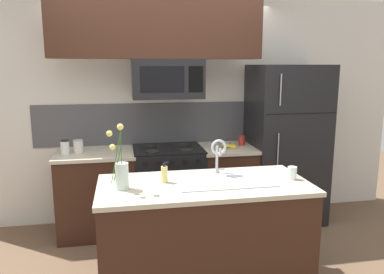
{
  "coord_description": "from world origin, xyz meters",
  "views": [
    {
      "loc": [
        -0.48,
        -3.11,
        1.82
      ],
      "look_at": [
        0.15,
        0.27,
        1.16
      ],
      "focal_mm": 35.0,
      "sensor_mm": 36.0,
      "label": 1
    }
  ],
  "objects": [
    {
      "name": "banana_bunch",
      "position": [
        0.69,
        0.84,
        0.93
      ],
      "size": [
        0.19,
        0.13,
        0.08
      ],
      "color": "yellow",
      "rests_on": "back_counter_right"
    },
    {
      "name": "back_counter_right",
      "position": [
        0.67,
        0.9,
        0.46
      ],
      "size": [
        0.62,
        0.65,
        0.91
      ],
      "color": "#381E14",
      "rests_on": "ground"
    },
    {
      "name": "storage_jar_tall",
      "position": [
        -1.08,
        0.87,
        0.98
      ],
      "size": [
        0.09,
        0.09,
        0.15
      ],
      "color": "silver",
      "rests_on": "back_counter_left"
    },
    {
      "name": "refrigerator",
      "position": [
        1.39,
        0.92,
        0.91
      ],
      "size": [
        0.83,
        0.74,
        1.83
      ],
      "color": "black",
      "rests_on": "ground"
    },
    {
      "name": "sink_faucet",
      "position": [
        0.3,
        -0.15,
        1.11
      ],
      "size": [
        0.14,
        0.14,
        0.31
      ],
      "color": "#B7BABF",
      "rests_on": "island_counter"
    },
    {
      "name": "dish_soap_bottle",
      "position": [
        -0.17,
        -0.28,
        0.98
      ],
      "size": [
        0.06,
        0.05,
        0.16
      ],
      "color": "#DBCC75",
      "rests_on": "island_counter"
    },
    {
      "name": "ground_plane",
      "position": [
        0.0,
        0.0,
        0.0
      ],
      "size": [
        10.0,
        10.0,
        0.0
      ],
      "primitive_type": "plane",
      "color": "brown"
    },
    {
      "name": "kitchen_sink",
      "position": [
        0.3,
        -0.35,
        0.84
      ],
      "size": [
        0.76,
        0.41,
        0.16
      ],
      "color": "#ADAFB5",
      "rests_on": "island_counter"
    },
    {
      "name": "stove_range",
      "position": [
        0.0,
        0.9,
        0.46
      ],
      "size": [
        0.76,
        0.64,
        0.93
      ],
      "color": "black",
      "rests_on": "ground"
    },
    {
      "name": "back_counter_left",
      "position": [
        -0.78,
        0.9,
        0.46
      ],
      "size": [
        0.83,
        0.65,
        0.91
      ],
      "color": "#381E14",
      "rests_on": "ground"
    },
    {
      "name": "island_counter",
      "position": [
        0.13,
        -0.35,
        0.46
      ],
      "size": [
        1.66,
        0.78,
        0.91
      ],
      "color": "#381E14",
      "rests_on": "ground"
    },
    {
      "name": "flower_vase",
      "position": [
        -0.5,
        -0.39,
        1.03
      ],
      "size": [
        0.15,
        0.13,
        0.5
      ],
      "color": "silver",
      "rests_on": "island_counter"
    },
    {
      "name": "microwave",
      "position": [
        0.0,
        0.88,
        1.68
      ],
      "size": [
        0.74,
        0.4,
        0.41
      ],
      "color": "black"
    },
    {
      "name": "splash_band",
      "position": [
        0.0,
        1.22,
        1.15
      ],
      "size": [
        2.95,
        0.01,
        0.48
      ],
      "primitive_type": "cube",
      "color": "#4C4C51",
      "rests_on": "rear_partition"
    },
    {
      "name": "drinking_glass",
      "position": [
        0.86,
        -0.39,
        0.96
      ],
      "size": [
        0.07,
        0.07,
        0.1
      ],
      "color": "silver",
      "rests_on": "island_counter"
    },
    {
      "name": "upper_cabinet_band",
      "position": [
        -0.11,
        0.85,
        2.19
      ],
      "size": [
        2.15,
        0.34,
        0.6
      ],
      "primitive_type": "cube",
      "color": "#381E14"
    },
    {
      "name": "rear_partition",
      "position": [
        0.3,
        1.28,
        1.3
      ],
      "size": [
        5.2,
        0.1,
        2.6
      ],
      "primitive_type": "cube",
      "color": "silver",
      "rests_on": "ground"
    },
    {
      "name": "storage_jar_medium",
      "position": [
        -0.95,
        0.89,
        0.98
      ],
      "size": [
        0.1,
        0.1,
        0.14
      ],
      "color": "silver",
      "rests_on": "back_counter_left"
    },
    {
      "name": "coffee_tin",
      "position": [
        0.86,
        0.95,
        0.97
      ],
      "size": [
        0.08,
        0.08,
        0.11
      ],
      "primitive_type": "cylinder",
      "color": "#B22D23",
      "rests_on": "back_counter_right"
    }
  ]
}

